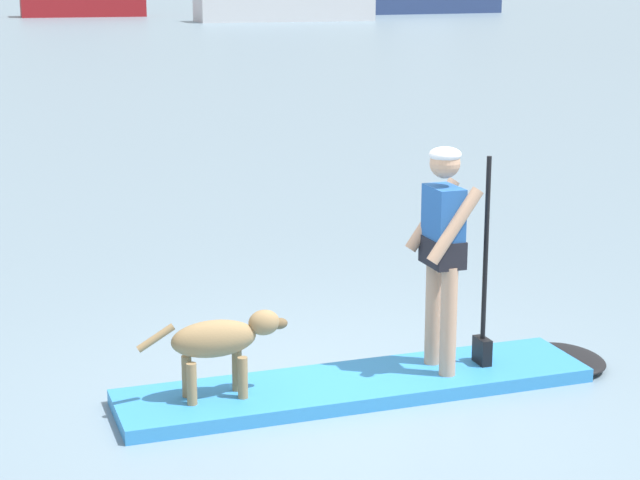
# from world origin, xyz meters

# --- Properties ---
(ground_plane) EXTENTS (400.00, 400.00, 0.00)m
(ground_plane) POSITION_xyz_m (0.00, 0.00, 0.00)
(ground_plane) COLOR gray
(paddleboard) EXTENTS (3.79, 1.01, 0.10)m
(paddleboard) POSITION_xyz_m (0.23, 0.02, 0.05)
(paddleboard) COLOR #338CD8
(paddleboard) RESTS_ON ground_plane
(person_paddler) EXTENTS (0.62, 0.50, 1.66)m
(person_paddler) POSITION_xyz_m (0.67, 0.05, 1.06)
(person_paddler) COLOR tan
(person_paddler) RESTS_ON paddleboard
(dog) EXTENTS (1.06, 0.26, 0.59)m
(dog) POSITION_xyz_m (-0.99, -0.07, 0.50)
(dog) COLOR #997A51
(dog) RESTS_ON paddleboard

